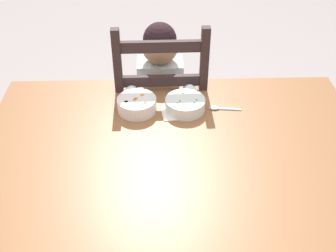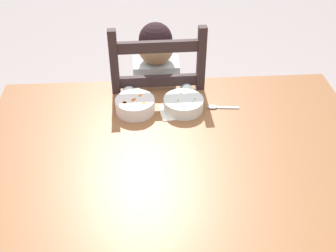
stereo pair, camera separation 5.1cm
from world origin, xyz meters
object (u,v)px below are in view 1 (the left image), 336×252
(bowl_of_peas, at_px, (185,104))
(bowl_of_carrots, at_px, (137,104))
(spoon, at_px, (219,108))
(dining_chair, at_px, (161,114))
(dining_table, at_px, (175,165))
(child_figure, at_px, (160,88))

(bowl_of_peas, distance_m, bowl_of_carrots, 0.20)
(spoon, bearing_deg, bowl_of_peas, -179.82)
(bowl_of_peas, bearing_deg, spoon, 0.18)
(dining_chair, height_order, bowl_of_carrots, dining_chair)
(dining_table, distance_m, dining_chair, 0.57)
(dining_chair, height_order, bowl_of_peas, dining_chair)
(spoon, bearing_deg, bowl_of_carrots, -179.92)
(bowl_of_peas, distance_m, spoon, 0.15)
(child_figure, bearing_deg, dining_table, -84.83)
(dining_chair, bearing_deg, spoon, -50.16)
(bowl_of_carrots, bearing_deg, spoon, 0.08)
(dining_table, relative_size, dining_chair, 1.48)
(dining_table, relative_size, bowl_of_carrots, 9.08)
(dining_chair, distance_m, bowl_of_carrots, 0.41)
(dining_chair, bearing_deg, bowl_of_peas, -71.12)
(dining_table, height_order, bowl_of_carrots, bowl_of_carrots)
(dining_chair, xyz_separation_m, bowl_of_peas, (0.10, -0.30, 0.27))
(spoon, bearing_deg, child_figure, 130.27)
(bowl_of_carrots, xyz_separation_m, spoon, (0.35, 0.00, -0.03))
(spoon, bearing_deg, dining_chair, 129.84)
(dining_chair, xyz_separation_m, spoon, (0.25, -0.30, 0.24))
(dining_table, distance_m, child_figure, 0.55)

